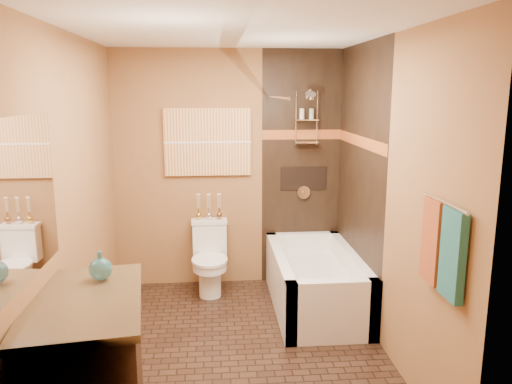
{
  "coord_description": "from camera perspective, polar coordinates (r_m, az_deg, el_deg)",
  "views": [
    {
      "loc": [
        -0.16,
        -3.73,
        2.08
      ],
      "look_at": [
        0.19,
        0.4,
        1.23
      ],
      "focal_mm": 35.0,
      "sensor_mm": 36.0,
      "label": 1
    }
  ],
  "objects": [
    {
      "name": "mosaic_band_back",
      "position": [
        5.31,
        5.3,
        6.55
      ],
      "size": [
        0.85,
        0.01,
        0.1
      ],
      "primitive_type": "cube",
      "color": "#98381B",
      "rests_on": "alcove_tile_back"
    },
    {
      "name": "teal_bottle",
      "position": [
        3.27,
        -17.37,
        -8.06
      ],
      "size": [
        0.17,
        0.17,
        0.23
      ],
      "primitive_type": null,
      "rotation": [
        0.0,
        0.0,
        0.16
      ],
      "color": "#286F79",
      "rests_on": "vanity"
    },
    {
      "name": "wall_back",
      "position": [
        5.3,
        -3.1,
        2.54
      ],
      "size": [
        2.4,
        0.02,
        2.5
      ],
      "primitive_type": "cube",
      "color": "olive",
      "rests_on": "floor"
    },
    {
      "name": "wall_front",
      "position": [
        2.39,
        -0.68,
        -8.81
      ],
      "size": [
        2.4,
        0.02,
        2.5
      ],
      "primitive_type": "cube",
      "color": "olive",
      "rests_on": "floor"
    },
    {
      "name": "towel_teal",
      "position": [
        3.01,
        21.57,
        -6.68
      ],
      "size": [
        0.05,
        0.22,
        0.52
      ],
      "primitive_type": "cube",
      "color": "#1B5A57",
      "rests_on": "towel_bar"
    },
    {
      "name": "bathtub",
      "position": [
        4.95,
        6.8,
        -10.59
      ],
      "size": [
        0.8,
        1.5,
        0.55
      ],
      "color": "white",
      "rests_on": "floor"
    },
    {
      "name": "floor",
      "position": [
        4.28,
        -2.21,
        -17.55
      ],
      "size": [
        3.0,
        3.0,
        0.0
      ],
      "primitive_type": "plane",
      "color": "black",
      "rests_on": "ground"
    },
    {
      "name": "vanity_mirror",
      "position": [
        2.97,
        -24.94,
        -0.8
      ],
      "size": [
        0.01,
        1.0,
        0.9
      ],
      "primitive_type": "cube",
      "color": "white",
      "rests_on": "wall_left"
    },
    {
      "name": "alcove_niche",
      "position": [
        5.38,
        5.47,
        1.57
      ],
      "size": [
        0.5,
        0.01,
        0.25
      ],
      "primitive_type": "cube",
      "color": "black",
      "rests_on": "alcove_tile_back"
    },
    {
      "name": "towel_rust",
      "position": [
        3.24,
        19.54,
        -5.29
      ],
      "size": [
        0.05,
        0.22,
        0.52
      ],
      "primitive_type": "cube",
      "color": "#993D1B",
      "rests_on": "towel_bar"
    },
    {
      "name": "mosaic_band_right",
      "position": [
        4.7,
        11.74,
        5.71
      ],
      "size": [
        0.01,
        1.5,
        0.1
      ],
      "primitive_type": "cube",
      "color": "#98381B",
      "rests_on": "alcove_tile_right"
    },
    {
      "name": "wall_right",
      "position": [
        4.06,
        14.82,
        -0.63
      ],
      "size": [
        0.02,
        3.0,
        2.5
      ],
      "primitive_type": "cube",
      "color": "olive",
      "rests_on": "floor"
    },
    {
      "name": "sunset_painting",
      "position": [
        5.23,
        -5.54,
        5.7
      ],
      "size": [
        0.9,
        0.04,
        0.7
      ],
      "primitive_type": "cube",
      "color": "#C36C2D",
      "rests_on": "wall_back"
    },
    {
      "name": "towel_bar",
      "position": [
        3.05,
        20.7,
        -1.13
      ],
      "size": [
        0.02,
        0.55,
        0.02
      ],
      "primitive_type": "cylinder",
      "rotation": [
        1.57,
        0.0,
        0.0
      ],
      "color": "silver",
      "rests_on": "wall_right"
    },
    {
      "name": "shower_fixtures",
      "position": [
        5.22,
        5.78,
        6.95
      ],
      "size": [
        0.24,
        0.33,
        1.16
      ],
      "color": "silver",
      "rests_on": "floor"
    },
    {
      "name": "alcove_tile_back",
      "position": [
        5.37,
        5.21,
        2.63
      ],
      "size": [
        0.85,
        0.01,
        2.5
      ],
      "primitive_type": "cube",
      "color": "black",
      "rests_on": "wall_back"
    },
    {
      "name": "ceiling",
      "position": [
        3.76,
        -2.52,
        17.96
      ],
      "size": [
        3.0,
        3.0,
        0.0
      ],
      "primitive_type": "plane",
      "color": "silver",
      "rests_on": "wall_back"
    },
    {
      "name": "bud_vases",
      "position": [
        5.26,
        -5.41,
        -1.6
      ],
      "size": [
        0.27,
        0.06,
        0.27
      ],
      "color": "gold",
      "rests_on": "toilet"
    },
    {
      "name": "curtain_rod",
      "position": [
        4.52,
        2.29,
        10.79
      ],
      "size": [
        0.03,
        1.55,
        0.03
      ],
      "primitive_type": "cylinder",
      "rotation": [
        1.57,
        0.0,
        0.0
      ],
      "color": "silver",
      "rests_on": "wall_back"
    },
    {
      "name": "alcove_tile_right",
      "position": [
        4.76,
        11.68,
        1.27
      ],
      "size": [
        0.01,
        1.5,
        2.5
      ],
      "primitive_type": "cube",
      "color": "black",
      "rests_on": "wall_right"
    },
    {
      "name": "vanity",
      "position": [
        3.27,
        -18.72,
        -18.81
      ],
      "size": [
        0.77,
        1.12,
        0.92
      ],
      "rotation": [
        0.0,
        0.0,
        0.13
      ],
      "color": "black",
      "rests_on": "floor"
    },
    {
      "name": "toilet",
      "position": [
        5.24,
        -5.32,
        -7.48
      ],
      "size": [
        0.38,
        0.56,
        0.74
      ],
      "rotation": [
        0.0,
        0.0,
        0.04
      ],
      "color": "white",
      "rests_on": "floor"
    },
    {
      "name": "wall_left",
      "position": [
        3.96,
        -19.97,
        -1.25
      ],
      "size": [
        0.02,
        3.0,
        2.5
      ],
      "primitive_type": "cube",
      "color": "olive",
      "rests_on": "floor"
    }
  ]
}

